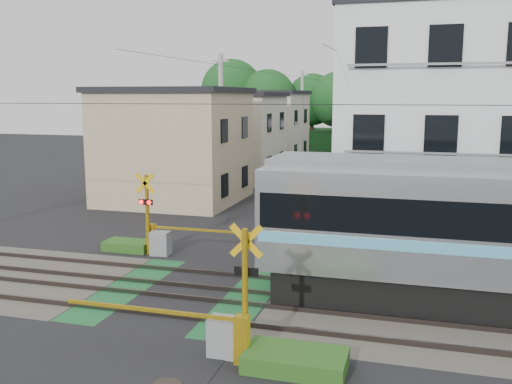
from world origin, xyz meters
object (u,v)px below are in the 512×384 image
(pedestrian, at_px, (344,166))
(crossing_signal_near, at_px, (227,327))
(crossing_signal_far, at_px, (159,236))
(apartment_block, at_px, (470,126))

(pedestrian, bearing_deg, crossing_signal_near, 90.64)
(crossing_signal_far, relative_size, pedestrian, 3.10)
(apartment_block, bearing_deg, crossing_signal_near, -114.22)
(crossing_signal_near, distance_m, pedestrian, 30.55)
(crossing_signal_near, bearing_deg, pedestrian, 92.41)
(crossing_signal_far, xyz_separation_m, apartment_block, (11.09, 5.84, 3.94))
(crossing_signal_far, height_order, apartment_block, apartment_block)
(crossing_signal_near, relative_size, pedestrian, 3.10)
(crossing_signal_near, bearing_deg, crossing_signal_far, 125.29)
(crossing_signal_near, xyz_separation_m, apartment_block, (5.91, 13.15, 3.94))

